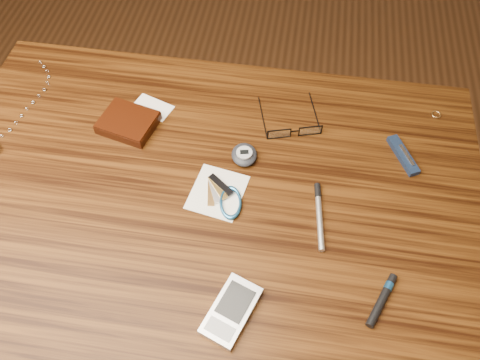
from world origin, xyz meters
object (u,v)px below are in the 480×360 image
(desk, at_px, (206,225))
(pocket_knife, at_px, (403,155))
(silver_pen, at_px, (319,211))
(pda_phone, at_px, (231,311))
(notepad_keys, at_px, (224,197))
(pedometer, at_px, (244,155))
(eyeglasses, at_px, (294,130))
(wallet_and_card, at_px, (129,122))

(desk, relative_size, pocket_knife, 11.00)
(desk, xyz_separation_m, silver_pen, (0.21, 0.00, 0.11))
(pda_phone, height_order, notepad_keys, pda_phone)
(desk, height_order, silver_pen, silver_pen)
(silver_pen, bearing_deg, pedometer, 146.13)
(desk, xyz_separation_m, eyeglasses, (0.15, 0.17, 0.11))
(eyeglasses, bearing_deg, pedometer, -139.99)
(desk, relative_size, wallet_and_card, 6.97)
(notepad_keys, bearing_deg, eyeglasses, 56.88)
(pda_phone, bearing_deg, eyeglasses, 80.32)
(desk, relative_size, pda_phone, 8.53)
(pocket_knife, relative_size, silver_pen, 0.70)
(wallet_and_card, xyz_separation_m, pocket_knife, (0.53, 0.00, -0.01))
(eyeglasses, height_order, pocket_knife, eyeglasses)
(pedometer, distance_m, silver_pen, 0.18)
(notepad_keys, xyz_separation_m, pocket_knife, (0.32, 0.14, 0.00))
(wallet_and_card, distance_m, pocket_knife, 0.53)
(desk, distance_m, pda_phone, 0.24)
(eyeglasses, relative_size, pda_phone, 1.17)
(notepad_keys, relative_size, pocket_knife, 1.27)
(desk, xyz_separation_m, notepad_keys, (0.04, 0.01, 0.11))
(pedometer, bearing_deg, silver_pen, -33.87)
(eyeglasses, xyz_separation_m, silver_pen, (0.06, -0.17, -0.01))
(desk, height_order, notepad_keys, notepad_keys)
(desk, bearing_deg, eyeglasses, 49.58)
(wallet_and_card, distance_m, eyeglasses, 0.32)
(eyeglasses, height_order, pedometer, eyeglasses)
(wallet_and_card, bearing_deg, eyeglasses, 5.18)
(pedometer, xyz_separation_m, pocket_knife, (0.29, 0.05, -0.00))
(notepad_keys, bearing_deg, desk, -172.12)
(eyeglasses, xyz_separation_m, pda_phone, (-0.06, -0.37, -0.00))
(pda_phone, height_order, pocket_knife, pda_phone)
(pda_phone, xyz_separation_m, notepad_keys, (-0.05, 0.20, -0.00))
(pda_phone, xyz_separation_m, silver_pen, (0.12, 0.20, -0.00))
(wallet_and_card, distance_m, pda_phone, 0.43)
(wallet_and_card, bearing_deg, pda_phone, -52.53)
(desk, xyz_separation_m, pda_phone, (0.08, -0.20, 0.11))
(silver_pen, bearing_deg, pda_phone, -121.69)
(eyeglasses, bearing_deg, wallet_and_card, -174.82)
(desk, bearing_deg, pocket_knife, 22.39)
(desk, distance_m, silver_pen, 0.23)
(desk, bearing_deg, pedometer, 58.93)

